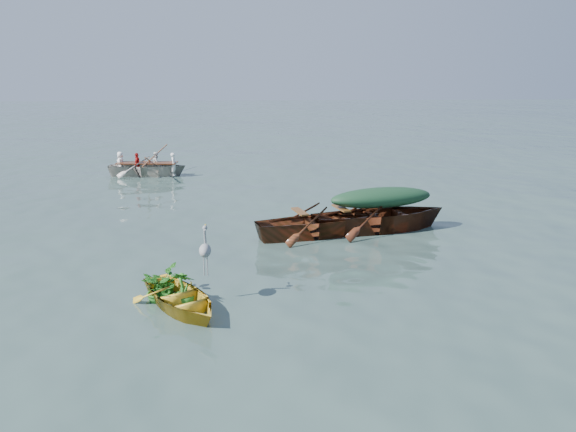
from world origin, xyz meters
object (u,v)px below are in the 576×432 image
at_px(green_tarp_boat, 380,231).
at_px(open_wooden_boat, 320,236).
at_px(rowed_boat, 148,176).
at_px(yellow_dinghy, 181,308).
at_px(heron, 205,258).

bearing_deg(green_tarp_boat, open_wooden_boat, 90.00).
relative_size(open_wooden_boat, rowed_boat, 1.08).
relative_size(yellow_dinghy, heron, 3.07).
distance_m(yellow_dinghy, rowed_boat, 13.47).
relative_size(rowed_boat, heron, 4.69).
height_order(green_tarp_boat, open_wooden_boat, green_tarp_boat).
bearing_deg(yellow_dinghy, green_tarp_boat, 13.33).
distance_m(yellow_dinghy, heron, 1.00).
distance_m(yellow_dinghy, green_tarp_boat, 6.63).
height_order(open_wooden_boat, rowed_boat, open_wooden_boat).
xyz_separation_m(rowed_boat, heron, (3.14, -12.87, 0.83)).
bearing_deg(yellow_dinghy, rowed_boat, 70.34).
relative_size(open_wooden_boat, heron, 5.07).
height_order(open_wooden_boat, heron, heron).
xyz_separation_m(yellow_dinghy, rowed_boat, (-2.70, 13.20, 0.00)).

